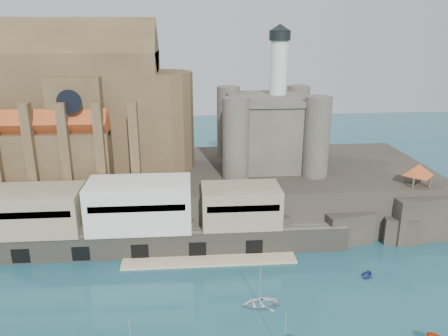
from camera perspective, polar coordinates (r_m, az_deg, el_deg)
ground at (r=62.24m, az=-2.99°, el=-20.39°), size 300.00×300.00×0.00m
promontory at (r=94.44m, az=-3.90°, el=-3.02°), size 100.00×36.00×10.00m
quay at (r=79.48m, az=-11.00°, el=-6.59°), size 70.00×12.00×13.05m
church at (r=95.09m, az=-18.84°, el=6.99°), size 47.00×25.93×30.51m
castle_keep at (r=93.76m, az=5.94°, el=5.32°), size 21.20×21.20×29.30m
rock_outcrop at (r=92.82m, az=23.43°, el=-5.52°), size 14.50×10.50×8.70m
pavilion at (r=90.08m, az=24.06°, el=-0.38°), size 6.40×6.40×5.40m
boat_6 at (r=66.84m, az=4.67°, el=-17.39°), size 1.36×3.92×5.40m
boat_7 at (r=76.62m, az=18.17°, el=-13.31°), size 2.82×2.76×2.85m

